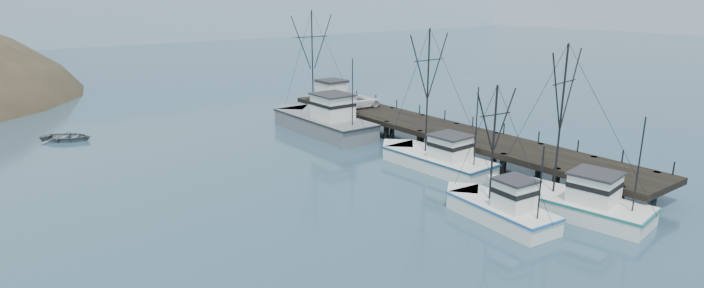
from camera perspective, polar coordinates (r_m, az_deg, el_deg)
name	(u,v)px	position (r m, az deg, el deg)	size (l,w,h in m)	color
ground	(465,235)	(36.15, 11.63, -9.29)	(400.00, 400.00, 0.00)	#284559
pier	(439,130)	(55.64, 8.99, 1.47)	(6.00, 44.00, 2.00)	black
distant_ridge	(73,43)	(195.05, -27.03, 9.36)	(360.00, 40.00, 26.00)	#9EB2C6
trawler_near	(568,201)	(41.59, 21.52, -5.52)	(5.43, 12.08, 12.05)	white
trawler_mid	(498,208)	(38.73, 14.94, -6.48)	(3.82, 9.33, 9.49)	white
trawler_far	(435,158)	(49.00, 8.59, -1.48)	(4.35, 12.27, 12.42)	white
work_vessel	(321,121)	(60.94, -3.20, 2.40)	(4.86, 16.16, 13.49)	slate
pier_shed	(332,91)	(67.07, -2.12, 5.53)	(3.00, 3.20, 2.80)	silver
pickup_truck	(358,101)	(64.13, 0.67, 4.50)	(2.58, 5.59, 1.55)	white
motorboat	(67,140)	(64.82, -27.48, 0.33)	(3.68, 5.15, 1.07)	slate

